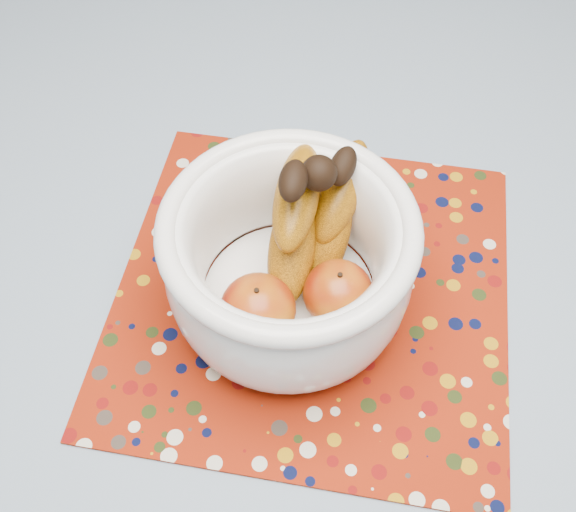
# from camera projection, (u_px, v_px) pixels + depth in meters

# --- Properties ---
(table) EXTENTS (1.20, 1.20, 0.75)m
(table) POSITION_uv_depth(u_px,v_px,m) (307.00, 340.00, 0.81)
(table) COLOR brown
(table) RESTS_ON ground
(tablecloth) EXTENTS (1.32, 1.32, 0.01)m
(tablecloth) POSITION_uv_depth(u_px,v_px,m) (309.00, 306.00, 0.75)
(tablecloth) COLOR slate
(tablecloth) RESTS_ON table
(placemat) EXTENTS (0.54, 0.54, 0.00)m
(placemat) POSITION_uv_depth(u_px,v_px,m) (312.00, 291.00, 0.75)
(placemat) COLOR maroon
(placemat) RESTS_ON tablecloth
(fruit_bowl) EXTENTS (0.27, 0.26, 0.20)m
(fruit_bowl) POSITION_uv_depth(u_px,v_px,m) (297.00, 252.00, 0.67)
(fruit_bowl) COLOR white
(fruit_bowl) RESTS_ON placemat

